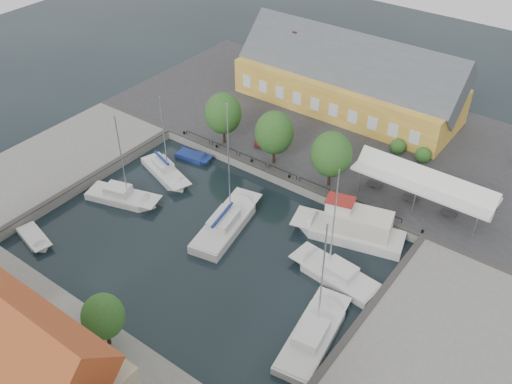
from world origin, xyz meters
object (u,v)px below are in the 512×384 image
trawler (352,230)px  east_boat_a (336,276)px  tent_canopy (424,183)px  launch_nw (194,158)px  east_boat_c (312,338)px  west_boat_c (122,198)px  center_sailboat (226,225)px  car_red (265,136)px  launch_sw (35,239)px  warehouse (345,80)px  west_boat_a (165,173)px

trawler → east_boat_a: size_ratio=0.94×
tent_canopy → launch_nw: tent_canopy is taller
east_boat_c → west_boat_c: 25.70m
tent_canopy → center_sailboat: size_ratio=1.02×
car_red → tent_canopy: bearing=-23.7°
car_red → launch_sw: bearing=-129.1°
warehouse → center_sailboat: size_ratio=2.07×
trawler → west_boat_c: 23.82m
east_boat_a → launch_nw: bearing=163.3°
east_boat_a → east_boat_c: bearing=-75.0°
tent_canopy → car_red: (-19.51, 0.66, -2.02)m
center_sailboat → trawler: size_ratio=1.24×
west_boat_a → west_boat_c: bearing=-94.7°
car_red → west_boat_c: (-6.08, -16.92, -1.41)m
tent_canopy → trawler: trawler is taller
west_boat_a → launch_nw: (0.33, 4.32, -0.18)m
east_boat_c → launch_sw: bearing=-168.3°
launch_sw → west_boat_c: bearing=77.3°
trawler → east_boat_c: east_boat_c is taller
tent_canopy → car_red: bearing=178.1°
car_red → west_boat_c: 18.04m
west_boat_a → west_boat_c: size_ratio=0.98×
car_red → launch_sw: (-8.16, -26.18, -1.58)m
center_sailboat → west_boat_c: 11.89m
center_sailboat → tent_canopy: bearing=43.6°
tent_canopy → car_red: 19.63m
east_boat_a → east_boat_c: 7.23m
center_sailboat → east_boat_c: size_ratio=1.16×
launch_sw → warehouse: bearing=74.3°
car_red → west_boat_a: size_ratio=0.39×
tent_canopy → east_boat_c: bearing=-90.4°
east_boat_c → launch_sw: size_ratio=2.45×
east_boat_a → west_boat_a: 23.23m
west_boat_c → launch_nw: (0.82, 10.27, -0.17)m
warehouse → center_sailboat: center_sailboat is taller
east_boat_a → launch_nw: east_boat_a is taller
east_boat_a → launch_nw: 23.77m
car_red → west_boat_a: west_boat_a is taller
west_boat_a → tent_canopy: bearing=22.3°
launch_nw → tent_canopy: bearing=13.6°
tent_canopy → east_boat_c: size_ratio=1.18×
trawler → launch_sw: trawler is taller
center_sailboat → east_boat_c: 15.34m
car_red → trawler: size_ratio=0.36×
launch_sw → east_boat_a: bearing=26.3°
center_sailboat → trawler: (10.52, 6.07, 0.65)m
east_boat_a → trawler: bearing=105.4°
trawler → car_red: bearing=153.5°
trawler → west_boat_c: (-22.06, -8.96, -0.76)m
car_red → launch_nw: 8.62m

